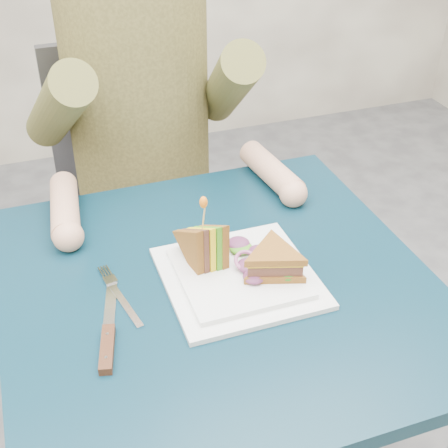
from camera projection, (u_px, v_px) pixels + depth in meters
name	position (u px, v px, depth m)	size (l,w,h in m)	color
table	(218.00, 316.00, 1.14)	(0.75, 0.75, 0.73)	black
chair	(139.00, 188.00, 1.74)	(0.42, 0.40, 0.93)	#47474C
diner	(138.00, 72.00, 1.44)	(0.54, 0.59, 0.74)	brown
plate	(239.00, 276.00, 1.10)	(0.26, 0.26, 0.02)	white
sandwich_flat	(274.00, 261.00, 1.08)	(0.16, 0.16, 0.05)	brown
sandwich_upright	(204.00, 246.00, 1.10)	(0.08, 0.13, 0.13)	brown
fork	(120.00, 297.00, 1.06)	(0.05, 0.18, 0.01)	silver
knife	(108.00, 340.00, 0.97)	(0.07, 0.22, 0.02)	silver
toothpick	(204.00, 216.00, 1.06)	(0.00, 0.00, 0.06)	tan
toothpick_frill	(204.00, 202.00, 1.04)	(0.01, 0.01, 0.02)	orange
lettuce_spill	(240.00, 263.00, 1.10)	(0.15, 0.13, 0.02)	#337A14
onion_ring	(246.00, 261.00, 1.09)	(0.04, 0.04, 0.01)	#9E4C7A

